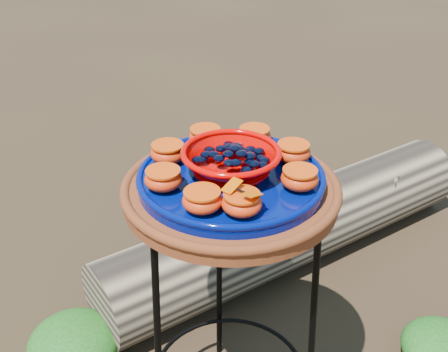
{
  "coord_description": "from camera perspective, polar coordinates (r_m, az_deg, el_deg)",
  "views": [
    {
      "loc": [
        -0.15,
        -1.01,
        1.35
      ],
      "look_at": [
        -0.01,
        0.0,
        0.76
      ],
      "focal_mm": 45.0,
      "sensor_mm": 36.0,
      "label": 1
    }
  ],
  "objects": [
    {
      "name": "driftwood_log",
      "position": [
        2.1,
        6.85,
        -5.24
      ],
      "size": [
        1.54,
        1.03,
        0.28
      ],
      "primitive_type": null,
      "rotation": [
        0.0,
        0.0,
        0.46
      ],
      "color": "black",
      "rests_on": "ground"
    },
    {
      "name": "terracotta_saucer",
      "position": [
        1.2,
        0.7,
        -1.66
      ],
      "size": [
        0.46,
        0.46,
        0.04
      ],
      "primitive_type": "cylinder",
      "color": "#602B16",
      "rests_on": "plant_stand"
    },
    {
      "name": "foliage_right",
      "position": [
        1.88,
        21.23,
        -15.82
      ],
      "size": [
        0.24,
        0.24,
        0.12
      ],
      "primitive_type": "ellipsoid",
      "color": "#10440D",
      "rests_on": "ground"
    },
    {
      "name": "butterfly",
      "position": [
        1.03,
        1.84,
        -1.48
      ],
      "size": [
        0.1,
        0.1,
        0.02
      ],
      "primitive_type": null,
      "rotation": [
        0.0,
        0.0,
        0.75
      ],
      "color": "#D85200",
      "rests_on": "orange_half_0"
    },
    {
      "name": "foliage_left",
      "position": [
        1.82,
        -15.05,
        -16.01
      ],
      "size": [
        0.28,
        0.28,
        0.14
      ],
      "primitive_type": "ellipsoid",
      "color": "#10440D",
      "rests_on": "ground"
    },
    {
      "name": "red_bowl",
      "position": [
        1.17,
        0.72,
        1.36
      ],
      "size": [
        0.2,
        0.2,
        0.05
      ],
      "primitive_type": null,
      "color": "#CF0200",
      "rests_on": "cobalt_plate"
    },
    {
      "name": "plant_stand",
      "position": [
        1.43,
        0.6,
        -14.3
      ],
      "size": [
        0.44,
        0.44,
        0.7
      ],
      "primitive_type": null,
      "color": "black",
      "rests_on": "ground"
    },
    {
      "name": "orange_half_1",
      "position": [
        1.13,
        7.69,
        -0.28
      ],
      "size": [
        0.08,
        0.08,
        0.04
      ],
      "primitive_type": "ellipsoid",
      "color": "red",
      "rests_on": "cobalt_plate"
    },
    {
      "name": "glass_gems",
      "position": [
        1.15,
        0.73,
        3.13
      ],
      "size": [
        0.15,
        0.15,
        0.03
      ],
      "primitive_type": null,
      "color": "black",
      "rests_on": "red_bowl"
    },
    {
      "name": "orange_half_6",
      "position": [
        1.13,
        -6.18,
        -0.34
      ],
      "size": [
        0.08,
        0.08,
        0.04
      ],
      "primitive_type": "ellipsoid",
      "color": "red",
      "rests_on": "cobalt_plate"
    },
    {
      "name": "orange_half_3",
      "position": [
        1.29,
        3.11,
        4.03
      ],
      "size": [
        0.08,
        0.08,
        0.04
      ],
      "primitive_type": "ellipsoid",
      "color": "red",
      "rests_on": "cobalt_plate"
    },
    {
      "name": "foliage_back",
      "position": [
        1.98,
        -7.67,
        -10.7
      ],
      "size": [
        0.28,
        0.28,
        0.14
      ],
      "primitive_type": "ellipsoid",
      "color": "#10440D",
      "rests_on": "ground"
    },
    {
      "name": "cobalt_plate",
      "position": [
        1.19,
        0.7,
        -0.35
      ],
      "size": [
        0.39,
        0.39,
        0.03
      ],
      "primitive_type": "cylinder",
      "color": "#020E3E",
      "rests_on": "terracotta_saucer"
    },
    {
      "name": "orange_half_4",
      "position": [
        1.29,
        -1.91,
        4.01
      ],
      "size": [
        0.08,
        0.08,
        0.04
      ],
      "primitive_type": "ellipsoid",
      "color": "red",
      "rests_on": "cobalt_plate"
    },
    {
      "name": "orange_half_0",
      "position": [
        1.04,
        1.81,
        -2.81
      ],
      "size": [
        0.08,
        0.08,
        0.04
      ],
      "primitive_type": "ellipsoid",
      "color": "red",
      "rests_on": "cobalt_plate"
    },
    {
      "name": "orange_half_2",
      "position": [
        1.23,
        7.04,
        2.38
      ],
      "size": [
        0.08,
        0.08,
        0.04
      ],
      "primitive_type": "ellipsoid",
      "color": "red",
      "rests_on": "cobalt_plate"
    },
    {
      "name": "orange_half_5",
      "position": [
        1.22,
        -5.73,
        2.34
      ],
      "size": [
        0.08,
        0.08,
        0.04
      ],
      "primitive_type": "ellipsoid",
      "color": "red",
      "rests_on": "cobalt_plate"
    },
    {
      "name": "orange_half_7",
      "position": [
        1.05,
        -2.22,
        -2.52
      ],
      "size": [
        0.08,
        0.08,
        0.04
      ],
      "primitive_type": "ellipsoid",
      "color": "red",
      "rests_on": "cobalt_plate"
    }
  ]
}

